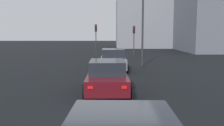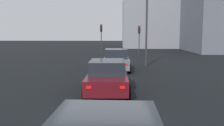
{
  "view_description": "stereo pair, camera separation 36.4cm",
  "coord_description": "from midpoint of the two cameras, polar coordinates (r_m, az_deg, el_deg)",
  "views": [
    {
      "loc": [
        -6.9,
        -0.02,
        2.74
      ],
      "look_at": [
        3.97,
        -0.06,
        1.39
      ],
      "focal_mm": 38.98,
      "sensor_mm": 36.0,
      "label": 1
    },
    {
      "loc": [
        -6.89,
        -0.38,
        2.74
      ],
      "look_at": [
        3.97,
        -0.06,
        1.39
      ],
      "focal_mm": 38.98,
      "sensor_mm": 36.0,
      "label": 2
    }
  ],
  "objects": [
    {
      "name": "building_facade_center",
      "position": [
        47.03,
        8.91,
        9.1
      ],
      "size": [
        8.35,
        9.92,
        8.98
      ],
      "primitive_type": "cube",
      "color": "gray",
      "rests_on": "ground_plane"
    },
    {
      "name": "car_grey_lead",
      "position": [
        17.79,
        1.6,
        0.67
      ],
      "size": [
        4.18,
        2.05,
        1.59
      ],
      "rotation": [
        0.0,
        0.0,
        0.01
      ],
      "color": "slate",
      "rests_on": "ground_plane"
    },
    {
      "name": "traffic_light_near_right",
      "position": [
        29.55,
        6.74,
        6.72
      ],
      "size": [
        0.33,
        0.31,
        3.59
      ],
      "rotation": [
        0.0,
        0.0,
        3.0
      ],
      "color": "#2D2D30",
      "rests_on": "ground_plane"
    },
    {
      "name": "car_maroon_second",
      "position": [
        11.34,
        -0.14,
        -3.17
      ],
      "size": [
        4.49,
        2.05,
        1.5
      ],
      "rotation": [
        0.0,
        0.0,
        0.02
      ],
      "color": "#510F16",
      "rests_on": "ground_plane"
    },
    {
      "name": "traffic_light_near_left",
      "position": [
        30.79,
        -2.2,
        7.05
      ],
      "size": [
        0.32,
        0.29,
        3.81
      ],
      "rotation": [
        0.0,
        0.0,
        3.17
      ],
      "color": "#2D2D30",
      "rests_on": "ground_plane"
    },
    {
      "name": "building_facade_left",
      "position": [
        41.31,
        21.58,
        10.05
      ],
      "size": [
        15.86,
        6.42,
        10.51
      ],
      "primitive_type": "cube",
      "color": "slate",
      "rests_on": "ground_plane"
    },
    {
      "name": "street_lamp_kerbside",
      "position": [
        20.22,
        8.65,
        10.19
      ],
      "size": [
        0.56,
        0.36,
        6.48
      ],
      "color": "#2D2D30",
      "rests_on": "ground_plane"
    }
  ]
}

